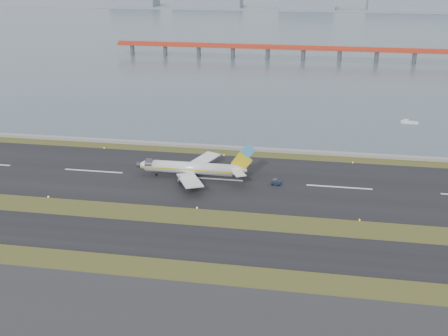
{
  "coord_description": "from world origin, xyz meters",
  "views": [
    {
      "loc": [
        32.11,
        -133.06,
        67.76
      ],
      "look_at": [
        5.27,
        22.0,
        7.18
      ],
      "focal_mm": 45.0,
      "sensor_mm": 36.0,
      "label": 1
    }
  ],
  "objects": [
    {
      "name": "far_shoreline",
      "position": [
        13.62,
        620.0,
        6.07
      ],
      "size": [
        1400.0,
        80.0,
        60.5
      ],
      "color": "gray",
      "rests_on": "ground"
    },
    {
      "name": "workboat_near",
      "position": [
        70.4,
        105.59,
        0.54
      ],
      "size": [
        7.2,
        2.83,
        1.71
      ],
      "rotation": [
        0.0,
        0.0,
        -0.09
      ],
      "color": "white",
      "rests_on": "ground"
    },
    {
      "name": "taxiway_strip",
      "position": [
        0.0,
        -12.0,
        0.05
      ],
      "size": [
        1000.0,
        18.0,
        0.1
      ],
      "primitive_type": "cube",
      "color": "black",
      "rests_on": "ground"
    },
    {
      "name": "red_pier",
      "position": [
        20.0,
        250.0,
        7.28
      ],
      "size": [
        260.0,
        5.0,
        10.2
      ],
      "color": "#C03A20",
      "rests_on": "ground"
    },
    {
      "name": "ground",
      "position": [
        0.0,
        0.0,
        0.0
      ],
      "size": [
        1000.0,
        1000.0,
        0.0
      ],
      "primitive_type": "plane",
      "color": "#3B4719",
      "rests_on": "ground"
    },
    {
      "name": "pushback_tug",
      "position": [
        20.56,
        28.62,
        0.92
      ],
      "size": [
        3.08,
        1.97,
        1.89
      ],
      "rotation": [
        0.0,
        0.0,
        -0.08
      ],
      "color": "#132034",
      "rests_on": "ground"
    },
    {
      "name": "runway_strip",
      "position": [
        0.0,
        30.0,
        0.05
      ],
      "size": [
        1000.0,
        45.0,
        0.1
      ],
      "primitive_type": "cube",
      "color": "black",
      "rests_on": "ground"
    },
    {
      "name": "bay_water",
      "position": [
        0.0,
        460.0,
        0.0
      ],
      "size": [
        1400.0,
        800.0,
        1.3
      ],
      "primitive_type": "cube",
      "color": "#475A66",
      "rests_on": "ground"
    },
    {
      "name": "seawall",
      "position": [
        0.0,
        60.0,
        0.5
      ],
      "size": [
        1000.0,
        2.5,
        1.0
      ],
      "primitive_type": "cube",
      "color": "gray",
      "rests_on": "ground"
    },
    {
      "name": "airliner",
      "position": [
        -5.92,
        29.69,
        3.46
      ],
      "size": [
        38.52,
        32.89,
        12.8
      ],
      "color": "white",
      "rests_on": "ground"
    }
  ]
}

